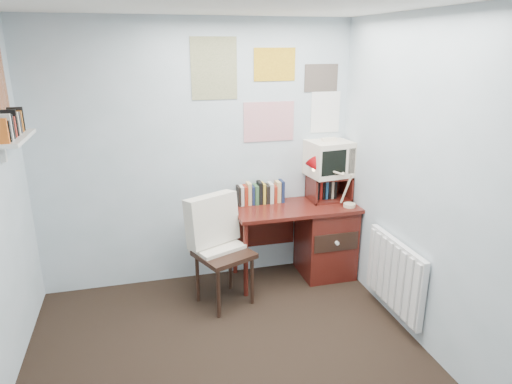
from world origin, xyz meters
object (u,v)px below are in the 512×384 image
desk (320,237)px  radiator (395,275)px  desk_lamp (351,186)px  desk_chair (224,255)px  wall_shelf (13,138)px  crt_tv (328,157)px  tv_riser (329,188)px

desk → radiator: bearing=-72.8°
desk_lamp → desk_chair: bearing=-166.5°
desk_lamp → radiator: (0.06, -0.78, -0.55)m
radiator → wall_shelf: bearing=169.1°
desk_chair → desk: bearing=-7.1°
desk → radiator: size_ratio=1.50×
crt_tv → wall_shelf: (-2.68, -0.51, 0.42)m
desk → desk_chair: bearing=-163.7°
radiator → wall_shelf: size_ratio=1.29×
desk → desk_lamp: 0.63m
radiator → wall_shelf: 3.15m
desk_lamp → tv_riser: bearing=119.3°
desk → desk_lamp: bearing=-33.1°
desk → crt_tv: size_ratio=2.99×
tv_riser → wall_shelf: bearing=-169.7°
desk_lamp → tv_riser: (-0.11, 0.26, -0.09)m
crt_tv → radiator: size_ratio=0.50×
tv_riser → crt_tv: 0.32m
desk_chair → radiator: size_ratio=1.20×
desk_lamp → wall_shelf: bearing=-168.8°
tv_riser → crt_tv: (-0.01, 0.02, 0.31)m
wall_shelf → tv_riser: bearing=10.3°
tv_riser → radiator: (0.17, -1.04, -0.47)m
crt_tv → radiator: (0.18, -1.06, -0.78)m
crt_tv → radiator: bearing=-87.5°
desk_chair → desk_lamp: size_ratio=2.26×
desk → desk_chair: 1.09m
desk_chair → desk_lamp: desk_lamp is taller
desk → tv_riser: bearing=43.0°
desk → tv_riser: tv_riser is taller
desk_lamp → tv_riser: size_ratio=1.06×
desk_lamp → wall_shelf: size_ratio=0.68×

